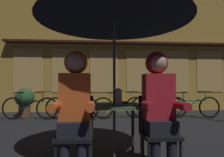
{
  "coord_description": "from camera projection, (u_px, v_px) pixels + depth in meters",
  "views": [
    {
      "loc": [
        -0.24,
        -2.63,
        0.99
      ],
      "look_at": [
        0.0,
        0.39,
        1.11
      ],
      "focal_mm": 31.23,
      "sensor_mm": 36.0,
      "label": 1
    }
  ],
  "objects": [
    {
      "name": "bicycle_third",
      "position": [
        119.0,
        107.0,
        5.98
      ],
      "size": [
        1.67,
        0.26,
        0.84
      ],
      "color": "black",
      "rests_on": "ground_plane"
    },
    {
      "name": "bicycle_fourth",
      "position": [
        157.0,
        106.0,
        6.21
      ],
      "size": [
        1.68,
        0.09,
        0.84
      ],
      "color": "black",
      "rests_on": "ground_plane"
    },
    {
      "name": "book",
      "position": [
        121.0,
        103.0,
        2.79
      ],
      "size": [
        0.21,
        0.15,
        0.02
      ],
      "primitive_type": "cube",
      "rotation": [
        0.0,
        0.0,
        0.04
      ],
      "color": "#661E7A",
      "rests_on": "cafe_table"
    },
    {
      "name": "bicycle_nearest",
      "position": [
        30.0,
        108.0,
        5.8
      ],
      "size": [
        1.68,
        0.17,
        0.84
      ],
      "color": "black",
      "rests_on": "ground_plane"
    },
    {
      "name": "cafe_table",
      "position": [
        114.0,
        112.0,
        2.62
      ],
      "size": [
        0.72,
        0.72,
        0.74
      ],
      "color": "#42664C",
      "rests_on": "ground_plane"
    },
    {
      "name": "potted_plant",
      "position": [
        25.0,
        100.0,
        6.3
      ],
      "size": [
        0.6,
        0.6,
        0.92
      ],
      "color": "brown",
      "rests_on": "ground_plane"
    },
    {
      "name": "person_right_hooded",
      "position": [
        159.0,
        98.0,
        2.25
      ],
      "size": [
        0.45,
        0.56,
        1.4
      ],
      "color": "black",
      "rests_on": "ground_plane"
    },
    {
      "name": "chair_left",
      "position": [
        75.0,
        130.0,
        2.21
      ],
      "size": [
        0.4,
        0.4,
        0.87
      ],
      "color": "black",
      "rests_on": "ground_plane"
    },
    {
      "name": "lantern",
      "position": [
        118.0,
        95.0,
        2.66
      ],
      "size": [
        0.11,
        0.11,
        0.23
      ],
      "color": "white",
      "rests_on": "cafe_table"
    },
    {
      "name": "chair_right",
      "position": [
        158.0,
        129.0,
        2.29
      ],
      "size": [
        0.4,
        0.4,
        0.87
      ],
      "color": "black",
      "rests_on": "ground_plane"
    },
    {
      "name": "bicycle_second",
      "position": [
        72.0,
        108.0,
        5.81
      ],
      "size": [
        1.65,
        0.44,
        0.84
      ],
      "color": "black",
      "rests_on": "ground_plane"
    },
    {
      "name": "bicycle_fifth",
      "position": [
        193.0,
        107.0,
        6.09
      ],
      "size": [
        1.68,
        0.2,
        0.84
      ],
      "color": "black",
      "rests_on": "ground_plane"
    },
    {
      "name": "person_left_hooded",
      "position": [
        75.0,
        99.0,
        2.17
      ],
      "size": [
        0.45,
        0.56,
        1.4
      ],
      "color": "black",
      "rests_on": "ground_plane"
    },
    {
      "name": "shopfront_building",
      "position": [
        121.0,
        36.0,
        8.16
      ],
      "size": [
        10.0,
        0.93,
        6.2
      ],
      "color": "gold",
      "rests_on": "ground_plane"
    },
    {
      "name": "patio_umbrella",
      "position": [
        114.0,
        9.0,
        2.68
      ],
      "size": [
        2.1,
        2.1,
        2.31
      ],
      "color": "#4C4C51",
      "rests_on": "ground_plane"
    }
  ]
}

